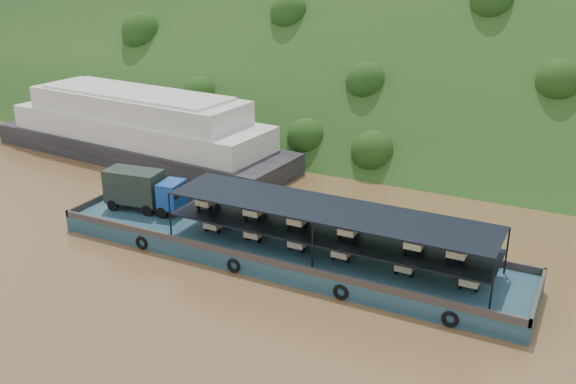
% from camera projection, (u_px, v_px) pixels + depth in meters
% --- Properties ---
extents(ground, '(160.00, 160.00, 0.00)m').
position_uv_depth(ground, '(294.00, 249.00, 47.93)').
color(ground, brown).
rests_on(ground, ground).
extents(hillside, '(140.00, 39.60, 39.60)m').
position_uv_depth(hillside, '(426.00, 132.00, 77.87)').
color(hillside, '#1B3814').
rests_on(hillside, ground).
extents(cargo_barge, '(35.00, 7.18, 4.54)m').
position_uv_depth(cargo_barge, '(271.00, 241.00, 46.60)').
color(cargo_barge, '#123040').
rests_on(cargo_barge, ground).
extents(passenger_ferry, '(35.95, 11.60, 7.16)m').
position_uv_depth(passenger_ferry, '(139.00, 129.00, 67.64)').
color(passenger_ferry, black).
rests_on(passenger_ferry, ground).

